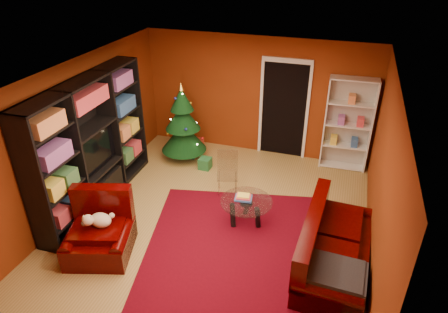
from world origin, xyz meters
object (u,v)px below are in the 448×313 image
(dog, at_px, (101,220))
(acrylic_chair, at_px, (227,176))
(sofa, at_px, (337,243))
(media_unit, at_px, (92,144))
(coffee_table, at_px, (246,212))
(gift_box_red, at_px, (197,144))
(rug, at_px, (234,251))
(armchair, at_px, (98,232))
(christmas_tree, at_px, (183,123))
(gift_box_green, at_px, (205,163))
(gift_box_teal, at_px, (191,149))
(white_bookshelf, at_px, (348,125))

(dog, xyz_separation_m, acrylic_chair, (1.33, 2.14, -0.21))
(sofa, bearing_deg, acrylic_chair, 59.45)
(media_unit, relative_size, sofa, 1.47)
(dog, bearing_deg, coffee_table, 18.62)
(gift_box_red, distance_m, dog, 3.70)
(rug, height_order, media_unit, media_unit)
(rug, xyz_separation_m, armchair, (-1.96, -0.66, 0.39))
(dog, height_order, coffee_table, dog)
(gift_box_red, distance_m, coffee_table, 2.93)
(christmas_tree, relative_size, acrylic_chair, 2.28)
(christmas_tree, bearing_deg, gift_box_green, -26.95)
(dog, bearing_deg, gift_box_teal, 71.52)
(gift_box_red, bearing_deg, rug, -59.33)
(christmas_tree, relative_size, armchair, 1.71)
(white_bookshelf, relative_size, acrylic_chair, 2.62)
(dog, height_order, acrylic_chair, acrylic_chair)
(gift_box_green, xyz_separation_m, armchair, (-0.64, -2.93, 0.28))
(rug, bearing_deg, coffee_table, 91.09)
(rug, relative_size, coffee_table, 3.62)
(media_unit, xyz_separation_m, dog, (0.86, -1.20, -0.56))
(gift_box_green, xyz_separation_m, acrylic_chair, (0.73, -0.73, 0.26))
(dog, bearing_deg, white_bookshelf, 32.18)
(rug, xyz_separation_m, christmas_tree, (-1.92, 2.57, 0.84))
(gift_box_teal, height_order, armchair, armchair)
(rug, relative_size, media_unit, 1.06)
(media_unit, bearing_deg, armchair, -57.88)
(gift_box_teal, relative_size, coffee_table, 0.34)
(rug, relative_size, armchair, 3.14)
(gift_box_teal, xyz_separation_m, coffee_table, (1.81, -1.96, 0.08))
(gift_box_green, xyz_separation_m, coffee_table, (1.31, -1.52, 0.11))
(sofa, relative_size, acrylic_chair, 2.68)
(sofa, bearing_deg, christmas_tree, 57.65)
(media_unit, relative_size, coffee_table, 3.41)
(rug, bearing_deg, armchair, -161.28)
(acrylic_chair, bearing_deg, gift_box_red, 111.46)
(christmas_tree, xyz_separation_m, gift_box_red, (0.11, 0.49, -0.73))
(media_unit, distance_m, christmas_tree, 2.18)
(gift_box_teal, xyz_separation_m, armchair, (-0.14, -3.37, 0.25))
(white_bookshelf, height_order, acrylic_chair, white_bookshelf)
(sofa, xyz_separation_m, acrylic_chair, (-2.10, 1.39, -0.06))
(white_bookshelf, height_order, sofa, white_bookshelf)
(white_bookshelf, bearing_deg, rug, -115.87)
(gift_box_teal, bearing_deg, white_bookshelf, 9.37)
(coffee_table, bearing_deg, christmas_tree, 136.34)
(dog, bearing_deg, armchair, -135.00)
(gift_box_green, distance_m, acrylic_chair, 1.07)
(rug, height_order, white_bookshelf, white_bookshelf)
(sofa, distance_m, acrylic_chair, 2.52)
(sofa, bearing_deg, gift_box_green, 56.05)
(media_unit, bearing_deg, gift_box_red, 67.27)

